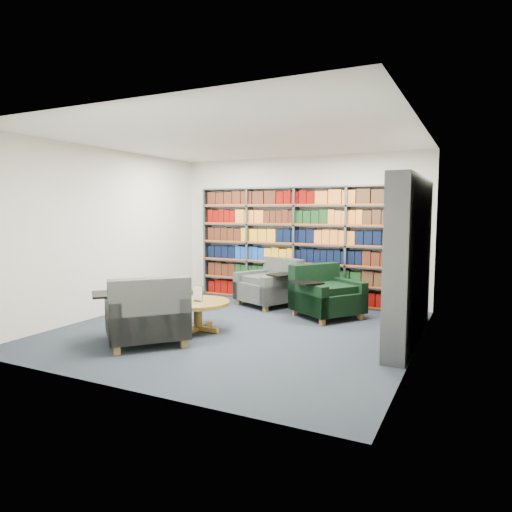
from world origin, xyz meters
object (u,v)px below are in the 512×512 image
at_px(chair_teal_left, 272,286).
at_px(coffee_table, 198,307).
at_px(chair_green_right, 324,296).
at_px(chair_teal_front, 147,316).

distance_m(chair_teal_left, coffee_table, 2.20).
xyz_separation_m(chair_teal_left, coffee_table, (-0.22, -2.19, 0.00)).
relative_size(chair_teal_left, chair_green_right, 0.96).
xyz_separation_m(chair_green_right, chair_teal_front, (-1.61, -2.58, 0.03)).
height_order(chair_green_right, chair_teal_front, chair_teal_front).
relative_size(chair_teal_left, chair_teal_front, 0.89).
bearing_deg(chair_teal_front, coffee_table, 74.77).
bearing_deg(coffee_table, chair_green_right, 51.26).
relative_size(chair_teal_front, coffee_table, 1.53).
distance_m(chair_teal_front, coffee_table, 0.89).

